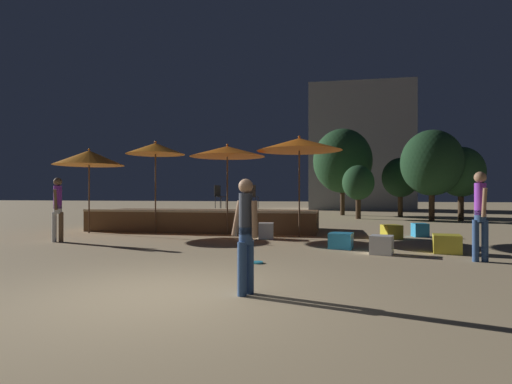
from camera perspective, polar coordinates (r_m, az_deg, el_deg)
ground_plane at (r=5.88m, az=-13.53°, el=-14.10°), size 120.00×120.00×0.00m
wooden_deck at (r=15.46m, az=-7.06°, el=-4.01°), size 8.44×3.04×0.82m
patio_umbrella_0 at (r=14.49m, az=-14.16°, el=6.00°), size 2.05×2.05×3.25m
patio_umbrella_1 at (r=12.99m, az=6.20°, el=6.75°), size 2.74×2.74×3.26m
patio_umbrella_2 at (r=13.62m, az=-4.12°, el=5.79°), size 2.56×2.56×3.09m
patio_umbrella_3 at (r=15.32m, az=-22.74°, el=4.52°), size 2.41×2.41×3.00m
cube_seat_0 at (r=13.08m, az=18.79°, el=-5.40°), size 0.65×0.65×0.43m
cube_seat_1 at (r=14.01m, az=22.38°, el=-5.04°), size 0.50×0.50×0.43m
cube_seat_2 at (r=12.41m, az=1.45°, el=-5.56°), size 0.51×0.51×0.49m
cube_seat_3 at (r=10.49m, az=25.61°, el=-6.70°), size 0.70×0.70×0.43m
cube_seat_4 at (r=9.75m, az=17.50°, el=-7.21°), size 0.60×0.60×0.43m
cube_seat_5 at (r=10.48m, az=12.04°, el=-6.81°), size 0.66×0.66×0.40m
person_0 at (r=12.87m, az=-26.47°, el=-1.81°), size 0.30×0.55×1.86m
person_1 at (r=9.43m, az=29.38°, el=-2.43°), size 0.31×0.51×1.86m
person_2 at (r=5.58m, az=-1.48°, el=-5.91°), size 0.44×0.29×1.62m
bistro_chair_0 at (r=15.05m, az=-0.57°, el=-0.34°), size 0.42×0.42×0.90m
bistro_chair_1 at (r=15.86m, az=-5.32°, el=-0.33°), size 0.45×0.45×0.90m
frisbee_disc at (r=8.16m, az=0.14°, el=-10.02°), size 0.24×0.24×0.03m
background_tree_0 at (r=22.46m, az=14.40°, el=1.25°), size 1.72×1.72×2.92m
background_tree_1 at (r=21.92m, az=23.80°, el=3.82°), size 3.00×3.00×4.58m
background_tree_2 at (r=22.79m, az=27.22°, el=2.54°), size 2.30×2.30×3.75m
background_tree_3 at (r=25.95m, az=12.25°, el=4.36°), size 3.70×3.70×5.48m
background_tree_4 at (r=24.94m, az=19.92°, el=1.92°), size 2.10×2.10×3.48m
distant_building at (r=35.41m, az=14.56°, el=6.04°), size 8.42×4.95×10.43m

